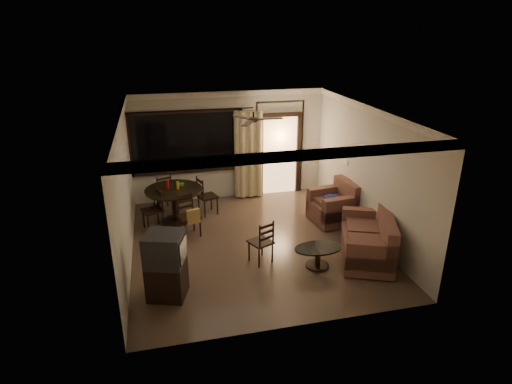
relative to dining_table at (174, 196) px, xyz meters
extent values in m
plane|color=#7F6651|center=(1.54, -1.48, -0.64)|extent=(5.50, 5.50, 0.00)
plane|color=beige|center=(1.54, 1.27, 0.76)|extent=(5.00, 0.00, 5.00)
plane|color=beige|center=(1.54, -4.23, 0.76)|extent=(5.00, 0.00, 5.00)
plane|color=beige|center=(-0.96, -1.48, 0.76)|extent=(0.00, 5.50, 5.50)
plane|color=beige|center=(4.04, -1.48, 0.76)|extent=(0.00, 5.50, 5.50)
plane|color=white|center=(1.54, -1.48, 2.16)|extent=(5.50, 5.50, 0.00)
cube|color=black|center=(0.44, 1.24, 0.93)|extent=(2.70, 0.04, 1.45)
cylinder|color=black|center=(0.54, 1.15, 1.74)|extent=(3.20, 0.03, 0.03)
cube|color=#FFC684|center=(2.89, 1.22, 0.41)|extent=(0.91, 0.03, 2.08)
cube|color=white|center=(4.03, -0.43, 0.66)|extent=(0.02, 0.18, 0.12)
cylinder|color=black|center=(1.54, -1.48, 2.10)|extent=(0.03, 0.03, 0.12)
cylinder|color=black|center=(1.54, -1.48, 2.01)|extent=(0.16, 0.16, 0.08)
cylinder|color=black|center=(0.00, 0.00, 0.15)|extent=(1.31, 1.31, 0.04)
cylinder|color=black|center=(0.00, 0.00, -0.24)|extent=(0.13, 0.13, 0.76)
cylinder|color=black|center=(0.00, 0.00, -0.63)|extent=(0.65, 0.65, 0.03)
cylinder|color=maroon|center=(-0.12, 0.02, 0.28)|extent=(0.06, 0.06, 0.22)
cylinder|color=gold|center=(0.10, -0.03, 0.26)|extent=(0.06, 0.06, 0.18)
cube|color=#28862E|center=(0.19, 0.20, 0.20)|extent=(0.14, 0.10, 0.05)
cube|color=black|center=(-0.51, -0.27, -0.19)|extent=(0.53, 0.53, 0.04)
cube|color=black|center=(0.81, 0.27, -0.19)|extent=(0.53, 0.53, 0.04)
cube|color=black|center=(0.27, -0.81, -0.19)|extent=(0.53, 0.53, 0.04)
cube|color=tan|center=(0.34, -1.03, -0.09)|extent=(0.29, 0.16, 0.32)
cube|color=black|center=(-0.25, 0.76, -0.19)|extent=(0.53, 0.53, 0.04)
cube|color=black|center=(-0.30, -2.96, -0.33)|extent=(0.75, 0.72, 0.62)
cube|color=black|center=(-0.30, -2.96, 0.26)|extent=(0.75, 0.72, 0.56)
cube|color=black|center=(-0.01, -3.06, 0.26)|extent=(0.16, 0.43, 0.38)
cube|color=#4C2923|center=(3.58, -2.55, -0.41)|extent=(1.48, 1.92, 0.43)
cube|color=#4C2923|center=(3.91, -2.68, -0.06)|extent=(0.83, 1.67, 0.69)
cube|color=#4C2923|center=(3.30, -3.26, -0.19)|extent=(0.91, 0.51, 0.53)
cube|color=#4C2923|center=(3.86, -1.85, -0.19)|extent=(0.91, 0.51, 0.53)
cube|color=#4C2923|center=(3.53, -2.53, -0.16)|extent=(1.15, 1.63, 0.13)
cube|color=#4C2923|center=(3.59, -0.85, -0.40)|extent=(1.05, 1.05, 0.44)
cube|color=#4C2923|center=(3.95, -0.81, -0.04)|extent=(0.34, 0.96, 0.72)
cube|color=#4C2923|center=(3.64, -1.22, -0.18)|extent=(0.96, 0.32, 0.55)
cube|color=#4C2923|center=(3.54, -0.49, -0.18)|extent=(0.96, 0.32, 0.55)
cube|color=#4C2923|center=(3.54, -0.86, -0.15)|extent=(0.75, 0.80, 0.13)
ellipsoid|color=navy|center=(3.54, -0.86, -0.03)|extent=(0.40, 0.33, 0.12)
ellipsoid|color=black|center=(2.53, -2.66, -0.25)|extent=(0.93, 0.56, 0.03)
cylinder|color=black|center=(2.53, -2.66, -0.45)|extent=(0.10, 0.10, 0.37)
cylinder|color=black|center=(2.53, -2.66, -0.63)|extent=(0.45, 0.45, 0.03)
cube|color=black|center=(1.51, -2.23, -0.22)|extent=(0.52, 0.52, 0.04)
camera|label=1|loc=(-0.27, -9.32, 3.71)|focal=30.00mm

